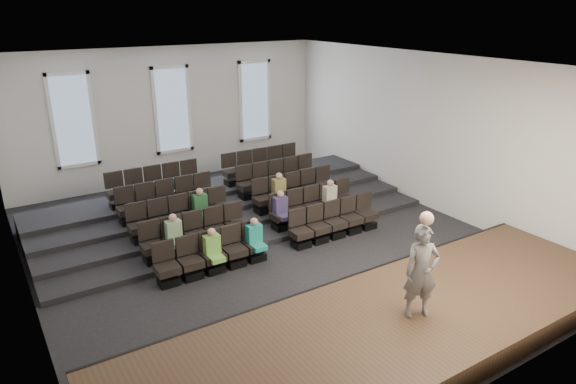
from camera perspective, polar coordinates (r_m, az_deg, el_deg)
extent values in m
plane|color=black|center=(14.55, -2.27, -5.88)|extent=(14.00, 14.00, 0.00)
cube|color=white|center=(13.16, -2.58, 14.14)|extent=(12.00, 14.00, 0.02)
cube|color=silver|center=(19.87, -12.76, 8.37)|extent=(12.00, 0.04, 5.00)
cube|color=silver|center=(8.73, 21.64, -7.74)|extent=(12.00, 0.04, 5.00)
cube|color=silver|center=(11.99, -28.14, -1.20)|extent=(0.04, 14.00, 5.00)
cube|color=silver|center=(17.35, 15.15, 6.50)|extent=(0.04, 14.00, 5.00)
cube|color=#3F2F1B|center=(10.91, 11.81, -14.51)|extent=(11.80, 3.60, 0.50)
cube|color=black|center=(12.01, 5.89, -10.66)|extent=(11.80, 0.06, 0.52)
cube|color=black|center=(16.40, -6.38, -2.61)|extent=(11.80, 4.80, 0.15)
cube|color=black|center=(16.81, -7.19, -1.79)|extent=(11.80, 3.75, 0.30)
cube|color=black|center=(17.23, -7.96, -1.00)|extent=(11.80, 2.70, 0.45)
cube|color=black|center=(17.66, -8.69, -0.26)|extent=(11.80, 1.65, 0.60)
cube|color=black|center=(12.89, -13.14, -9.58)|extent=(0.47, 0.43, 0.20)
cube|color=black|center=(12.75, -13.25, -8.37)|extent=(0.55, 0.50, 0.19)
cube|color=black|center=(12.74, -13.72, -6.35)|extent=(0.55, 0.08, 0.50)
cube|color=black|center=(13.06, -10.64, -8.96)|extent=(0.47, 0.43, 0.20)
cube|color=black|center=(12.92, -10.73, -7.76)|extent=(0.55, 0.50, 0.19)
cube|color=black|center=(12.91, -11.20, -5.77)|extent=(0.55, 0.08, 0.50)
cube|color=black|center=(13.26, -8.23, -8.35)|extent=(0.47, 0.43, 0.20)
cube|color=black|center=(13.12, -8.29, -7.16)|extent=(0.55, 0.50, 0.19)
cube|color=black|center=(13.11, -8.77, -5.20)|extent=(0.55, 0.08, 0.50)
cube|color=black|center=(13.48, -5.89, -7.74)|extent=(0.47, 0.43, 0.20)
cube|color=black|center=(13.34, -5.94, -6.56)|extent=(0.55, 0.50, 0.19)
cube|color=black|center=(13.33, -6.41, -4.64)|extent=(0.55, 0.08, 0.50)
cube|color=black|center=(13.72, -3.64, -7.13)|extent=(0.47, 0.43, 0.20)
cube|color=black|center=(13.58, -3.67, -5.97)|extent=(0.55, 0.50, 0.19)
cube|color=black|center=(13.58, -4.14, -4.08)|extent=(0.55, 0.08, 0.50)
cube|color=black|center=(14.40, 1.44, -5.73)|extent=(0.47, 0.43, 0.20)
cube|color=black|center=(14.26, 1.45, -4.61)|extent=(0.55, 0.50, 0.19)
cube|color=black|center=(14.26, 0.99, -2.82)|extent=(0.55, 0.08, 0.50)
cube|color=black|center=(14.71, 3.39, -5.18)|extent=(0.47, 0.43, 0.20)
cube|color=black|center=(14.58, 3.41, -4.07)|extent=(0.55, 0.50, 0.19)
cube|color=black|center=(14.57, 2.96, -2.32)|extent=(0.55, 0.08, 0.50)
cube|color=black|center=(15.04, 5.25, -4.64)|extent=(0.47, 0.43, 0.20)
cube|color=black|center=(14.91, 5.29, -3.56)|extent=(0.55, 0.50, 0.19)
cube|color=black|center=(14.91, 4.85, -1.84)|extent=(0.55, 0.08, 0.50)
cube|color=black|center=(15.38, 7.03, -4.12)|extent=(0.47, 0.43, 0.20)
cube|color=black|center=(15.26, 7.08, -3.06)|extent=(0.55, 0.50, 0.19)
cube|color=black|center=(15.25, 6.65, -1.39)|extent=(0.55, 0.08, 0.50)
cube|color=black|center=(15.74, 8.73, -3.63)|extent=(0.47, 0.43, 0.20)
cube|color=black|center=(15.62, 8.79, -2.58)|extent=(0.55, 0.50, 0.19)
cube|color=black|center=(15.62, 8.37, -0.95)|extent=(0.55, 0.08, 0.50)
cube|color=black|center=(13.71, -14.70, -7.13)|extent=(0.47, 0.43, 0.20)
cube|color=black|center=(13.58, -14.82, -5.96)|extent=(0.55, 0.50, 0.19)
cube|color=black|center=(13.59, -15.25, -4.07)|extent=(0.55, 0.08, 0.50)
cube|color=black|center=(13.87, -12.35, -6.58)|extent=(0.47, 0.43, 0.20)
cube|color=black|center=(13.74, -12.44, -5.43)|extent=(0.55, 0.50, 0.19)
cube|color=black|center=(13.76, -12.88, -3.56)|extent=(0.55, 0.08, 0.50)
cube|color=black|center=(14.06, -10.05, -6.04)|extent=(0.47, 0.43, 0.20)
cube|color=black|center=(13.93, -10.13, -4.90)|extent=(0.55, 0.50, 0.19)
cube|color=black|center=(13.94, -10.57, -3.06)|extent=(0.55, 0.08, 0.50)
cube|color=black|center=(14.27, -7.83, -5.51)|extent=(0.47, 0.43, 0.20)
cube|color=black|center=(14.14, -7.89, -4.38)|extent=(0.55, 0.50, 0.19)
cube|color=black|center=(14.15, -8.32, -2.56)|extent=(0.55, 0.08, 0.50)
cube|color=black|center=(14.50, -5.67, -4.98)|extent=(0.47, 0.43, 0.20)
cube|color=black|center=(14.37, -5.72, -3.86)|extent=(0.55, 0.50, 0.19)
cube|color=black|center=(14.38, -6.15, -2.08)|extent=(0.55, 0.08, 0.50)
cube|color=black|center=(15.14, -0.77, -3.76)|extent=(0.47, 0.43, 0.20)
cube|color=black|center=(15.01, -0.78, -2.68)|extent=(0.55, 0.50, 0.19)
cube|color=black|center=(15.03, -1.21, -0.97)|extent=(0.55, 0.08, 0.50)
cube|color=black|center=(15.43, 1.12, -3.28)|extent=(0.47, 0.43, 0.20)
cube|color=black|center=(15.31, 1.13, -2.21)|extent=(0.55, 0.50, 0.19)
cube|color=black|center=(15.32, 0.71, -0.54)|extent=(0.55, 0.08, 0.50)
cube|color=black|center=(15.75, 2.95, -2.81)|extent=(0.47, 0.43, 0.20)
cube|color=black|center=(15.63, 2.97, -1.76)|extent=(0.55, 0.50, 0.19)
cube|color=black|center=(15.64, 2.55, -0.13)|extent=(0.55, 0.08, 0.50)
cube|color=black|center=(16.08, 4.70, -2.36)|extent=(0.47, 0.43, 0.20)
cube|color=black|center=(15.96, 4.73, -1.33)|extent=(0.55, 0.50, 0.19)
cube|color=black|center=(15.97, 4.32, 0.27)|extent=(0.55, 0.08, 0.50)
cube|color=black|center=(16.42, 6.37, -1.92)|extent=(0.47, 0.43, 0.20)
cube|color=black|center=(16.31, 6.41, -0.91)|extent=(0.55, 0.50, 0.19)
cube|color=black|center=(16.32, 6.01, 0.65)|extent=(0.55, 0.08, 0.50)
cube|color=black|center=(14.56, -16.07, -4.95)|extent=(0.47, 0.42, 0.20)
cube|color=black|center=(14.44, -16.19, -3.83)|extent=(0.55, 0.50, 0.19)
cube|color=black|center=(14.47, -16.59, -2.06)|extent=(0.55, 0.08, 0.50)
cube|color=black|center=(14.72, -13.84, -4.47)|extent=(0.47, 0.42, 0.20)
cube|color=black|center=(14.59, -13.94, -3.36)|extent=(0.55, 0.50, 0.19)
cube|color=black|center=(14.63, -14.35, -1.60)|extent=(0.55, 0.08, 0.50)
cube|color=black|center=(14.89, -11.67, -3.99)|extent=(0.47, 0.42, 0.20)
cube|color=black|center=(14.77, -11.75, -2.89)|extent=(0.55, 0.50, 0.19)
cube|color=black|center=(14.80, -12.16, -1.15)|extent=(0.55, 0.08, 0.50)
cube|color=black|center=(15.09, -9.55, -3.51)|extent=(0.47, 0.42, 0.20)
cube|color=black|center=(14.97, -9.61, -2.43)|extent=(0.55, 0.50, 0.19)
cube|color=black|center=(15.00, -10.02, -0.72)|extent=(0.55, 0.08, 0.50)
cube|color=black|center=(15.30, -7.49, -3.05)|extent=(0.47, 0.42, 0.20)
cube|color=black|center=(15.19, -7.54, -1.97)|extent=(0.55, 0.50, 0.19)
cube|color=black|center=(15.22, -7.95, -0.29)|extent=(0.55, 0.08, 0.50)
cube|color=black|center=(15.91, -2.77, -1.97)|extent=(0.47, 0.42, 0.20)
cube|color=black|center=(15.80, -2.78, -0.93)|extent=(0.55, 0.50, 0.19)
cube|color=black|center=(15.83, -3.19, 0.69)|extent=(0.55, 0.08, 0.50)
cube|color=black|center=(16.19, -0.92, -1.55)|extent=(0.47, 0.42, 0.20)
cube|color=black|center=(16.08, -0.93, -0.52)|extent=(0.55, 0.50, 0.19)
cube|color=black|center=(16.11, -1.33, 1.07)|extent=(0.55, 0.08, 0.50)
cube|color=black|center=(16.49, 0.85, -1.13)|extent=(0.47, 0.42, 0.20)
cube|color=black|center=(16.38, 0.86, -0.12)|extent=(0.55, 0.50, 0.19)
cube|color=black|center=(16.41, 0.46, 1.43)|extent=(0.55, 0.08, 0.50)
cube|color=black|center=(16.81, 2.56, -0.74)|extent=(0.47, 0.42, 0.20)
cube|color=black|center=(16.70, 2.58, 0.26)|extent=(0.55, 0.50, 0.19)
cube|color=black|center=(16.73, 2.19, 1.78)|extent=(0.55, 0.08, 0.50)
cube|color=black|center=(17.14, 4.21, -0.35)|extent=(0.47, 0.42, 0.20)
cube|color=black|center=(17.03, 4.24, 0.62)|extent=(0.55, 0.50, 0.19)
cube|color=black|center=(17.06, 3.85, 2.12)|extent=(0.55, 0.08, 0.50)
cube|color=black|center=(15.44, -17.28, -3.01)|extent=(0.47, 0.42, 0.20)
cube|color=black|center=(15.33, -17.40, -1.94)|extent=(0.55, 0.50, 0.19)
cube|color=black|center=(15.38, -17.77, -0.28)|extent=(0.55, 0.08, 0.50)
cube|color=black|center=(15.58, -15.17, -2.58)|extent=(0.47, 0.42, 0.20)
cube|color=black|center=(15.47, -15.27, -1.52)|extent=(0.55, 0.50, 0.19)
cube|color=black|center=(15.52, -15.65, 0.13)|extent=(0.55, 0.08, 0.50)
cube|color=black|center=(15.75, -13.10, -2.15)|extent=(0.47, 0.42, 0.20)
cube|color=black|center=(15.64, -13.19, -1.10)|extent=(0.55, 0.50, 0.19)
cube|color=black|center=(15.69, -13.57, 0.54)|extent=(0.55, 0.08, 0.50)
cube|color=black|center=(15.93, -11.08, -1.73)|extent=(0.47, 0.42, 0.20)
cube|color=black|center=(15.82, -11.15, -0.68)|extent=(0.55, 0.50, 0.19)
cube|color=black|center=(15.87, -11.53, 0.93)|extent=(0.55, 0.08, 0.50)
cube|color=black|center=(16.14, -9.11, -1.31)|extent=(0.47, 0.42, 0.20)
cube|color=black|center=(16.03, -9.17, -0.28)|extent=(0.55, 0.50, 0.19)
cube|color=black|center=(16.08, -9.55, 1.31)|extent=(0.55, 0.08, 0.50)
cube|color=black|center=(16.72, -4.57, -0.35)|extent=(0.47, 0.42, 0.20)
cube|color=black|center=(16.61, -4.59, 0.65)|extent=(0.55, 0.50, 0.19)
cube|color=black|center=(16.66, -4.97, 2.18)|extent=(0.55, 0.08, 0.50)
cube|color=black|center=(16.99, -2.78, 0.03)|extent=(0.47, 0.42, 0.20)
cube|color=black|center=(16.88, -2.80, 1.02)|extent=(0.55, 0.50, 0.19)
cube|color=black|center=(16.93, -3.18, 2.52)|extent=(0.55, 0.08, 0.50)
cube|color=black|center=(17.27, -1.05, 0.39)|extent=(0.47, 0.42, 0.20)
cube|color=black|center=(17.17, -1.06, 1.37)|extent=(0.55, 0.50, 0.19)
cube|color=black|center=(17.21, -1.43, 2.85)|extent=(0.55, 0.08, 0.50)
cube|color=black|center=(17.57, 0.62, 0.75)|extent=(0.47, 0.42, 0.20)
cube|color=black|center=(17.47, 0.62, 1.71)|extent=(0.55, 0.50, 0.19)
cube|color=black|center=(17.52, 0.25, 3.16)|extent=(0.55, 0.08, 0.50)
cube|color=black|center=(17.89, 2.23, 1.09)|extent=(0.47, 0.42, 0.20)
cube|color=black|center=(17.79, 2.24, 2.03)|extent=(0.55, 0.50, 0.19)
cube|color=black|center=(17.83, 1.87, 3.46)|extent=(0.55, 0.08, 0.50)
cube|color=black|center=(16.34, -18.35, -1.28)|extent=(0.47, 0.42, 0.20)
cube|color=black|center=(16.23, -18.47, -0.26)|extent=(0.55, 0.50, 0.19)
cube|color=black|center=(16.30, -18.82, 1.30)|extent=(0.55, 0.08, 0.50)
cube|color=black|center=(16.47, -16.35, -0.89)|extent=(0.47, 0.42, 0.20)
cube|color=black|center=(16.37, -16.45, 0.12)|extent=(0.55, 0.50, 0.19)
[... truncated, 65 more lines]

